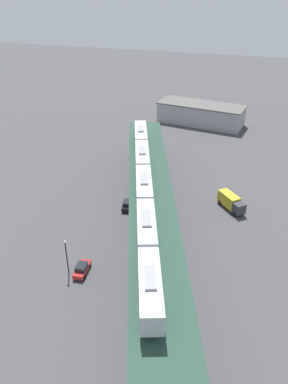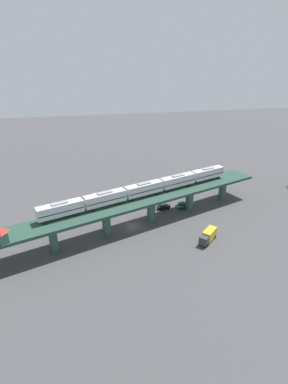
{
  "view_description": "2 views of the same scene",
  "coord_description": "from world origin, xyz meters",
  "px_view_note": "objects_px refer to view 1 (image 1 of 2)",
  "views": [
    {
      "loc": [
        14.61,
        -52.16,
        44.11
      ],
      "look_at": [
        -2.88,
        4.08,
        9.72
      ],
      "focal_mm": 35.0,
      "sensor_mm": 36.0,
      "label": 1
    },
    {
      "loc": [
        76.45,
        -13.74,
        45.92
      ],
      "look_at": [
        -2.88,
        4.08,
        9.72
      ],
      "focal_mm": 28.0,
      "sensor_mm": 36.0,
      "label": 2
    }
  ],
  "objects_px": {
    "delivery_truck": "(231,202)",
    "street_lamp": "(66,255)",
    "warehouse_building": "(201,114)",
    "street_car_red": "(82,269)",
    "street_car_green": "(139,191)",
    "subway_train": "(144,187)",
    "street_car_black": "(127,205)"
  },
  "relations": [
    {
      "from": "delivery_truck",
      "to": "street_lamp",
      "type": "distance_m",
      "value": 37.62
    },
    {
      "from": "street_car_red",
      "to": "warehouse_building",
      "type": "bearing_deg",
      "value": 85.41
    },
    {
      "from": "street_lamp",
      "to": "street_car_red",
      "type": "bearing_deg",
      "value": 20.61
    },
    {
      "from": "street_lamp",
      "to": "warehouse_building",
      "type": "bearing_deg",
      "value": 83.96
    },
    {
      "from": "delivery_truck",
      "to": "warehouse_building",
      "type": "height_order",
      "value": "warehouse_building"
    },
    {
      "from": "street_car_black",
      "to": "street_lamp",
      "type": "height_order",
      "value": "street_lamp"
    },
    {
      "from": "street_car_green",
      "to": "street_lamp",
      "type": "relative_size",
      "value": 0.68
    },
    {
      "from": "delivery_truck",
      "to": "street_lamp",
      "type": "xyz_separation_m",
      "value": [
        -24.07,
        -28.82,
        2.35
      ]
    },
    {
      "from": "subway_train",
      "to": "delivery_truck",
      "type": "bearing_deg",
      "value": 44.05
    },
    {
      "from": "street_car_red",
      "to": "street_car_green",
      "type": "xyz_separation_m",
      "value": [
        1.1,
        27.91,
        0.0
      ]
    },
    {
      "from": "street_lamp",
      "to": "delivery_truck",
      "type": "bearing_deg",
      "value": 50.12
    },
    {
      "from": "street_lamp",
      "to": "warehouse_building",
      "type": "xyz_separation_m",
      "value": [
        8.48,
        80.12,
        -0.7
      ]
    },
    {
      "from": "warehouse_building",
      "to": "street_car_red",
      "type": "bearing_deg",
      "value": -94.59
    },
    {
      "from": "subway_train",
      "to": "street_car_black",
      "type": "bearing_deg",
      "value": 127.95
    },
    {
      "from": "street_car_red",
      "to": "delivery_truck",
      "type": "xyz_separation_m",
      "value": [
        21.96,
        28.02,
        0.82
      ]
    },
    {
      "from": "street_car_green",
      "to": "street_lamp",
      "type": "height_order",
      "value": "street_lamp"
    },
    {
      "from": "street_car_black",
      "to": "subway_train",
      "type": "bearing_deg",
      "value": -52.05
    },
    {
      "from": "street_car_green",
      "to": "delivery_truck",
      "type": "bearing_deg",
      "value": 0.3
    },
    {
      "from": "subway_train",
      "to": "warehouse_building",
      "type": "xyz_separation_m",
      "value": [
        -0.5,
        65.9,
        -7.35
      ]
    },
    {
      "from": "street_lamp",
      "to": "street_car_green",
      "type": "bearing_deg",
      "value": 83.62
    },
    {
      "from": "street_car_red",
      "to": "delivery_truck",
      "type": "relative_size",
      "value": 0.67
    },
    {
      "from": "subway_train",
      "to": "street_car_red",
      "type": "bearing_deg",
      "value": -117.1
    },
    {
      "from": "street_car_green",
      "to": "delivery_truck",
      "type": "xyz_separation_m",
      "value": [
        20.86,
        0.11,
        0.82
      ]
    },
    {
      "from": "street_car_green",
      "to": "warehouse_building",
      "type": "relative_size",
      "value": 0.16
    },
    {
      "from": "subway_train",
      "to": "street_lamp",
      "type": "bearing_deg",
      "value": -122.28
    },
    {
      "from": "warehouse_building",
      "to": "delivery_truck",
      "type": "bearing_deg",
      "value": -73.09
    },
    {
      "from": "street_car_red",
      "to": "street_lamp",
      "type": "height_order",
      "value": "street_lamp"
    },
    {
      "from": "subway_train",
      "to": "street_car_red",
      "type": "xyz_separation_m",
      "value": [
        -6.87,
        -13.42,
        -9.82
      ]
    },
    {
      "from": "delivery_truck",
      "to": "warehouse_building",
      "type": "distance_m",
      "value": 53.64
    },
    {
      "from": "subway_train",
      "to": "street_car_black",
      "type": "distance_m",
      "value": 14.18
    },
    {
      "from": "subway_train",
      "to": "delivery_truck",
      "type": "distance_m",
      "value": 22.85
    },
    {
      "from": "warehouse_building",
      "to": "street_car_green",
      "type": "bearing_deg",
      "value": -95.85
    }
  ]
}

